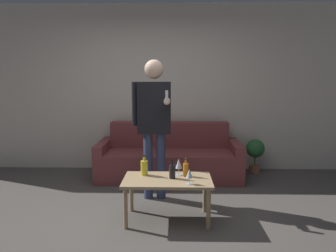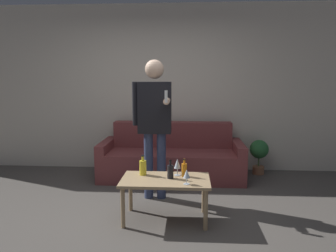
% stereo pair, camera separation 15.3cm
% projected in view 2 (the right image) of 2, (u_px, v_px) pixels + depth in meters
% --- Properties ---
extents(ground_plane, '(16.00, 16.00, 0.00)m').
position_uv_depth(ground_plane, '(135.00, 225.00, 3.41)').
color(ground_plane, '#514C47').
extents(wall_back, '(8.00, 0.06, 2.70)m').
position_uv_depth(wall_back, '(156.00, 88.00, 5.41)').
color(wall_back, beige).
rests_on(wall_back, ground_plane).
extents(couch, '(2.15, 0.86, 0.83)m').
position_uv_depth(couch, '(172.00, 158.00, 5.05)').
color(couch, brown).
rests_on(couch, ground_plane).
extents(coffee_table, '(0.94, 0.55, 0.46)m').
position_uv_depth(coffee_table, '(166.00, 184.00, 3.50)').
color(coffee_table, tan).
rests_on(coffee_table, ground_plane).
extents(bottle_orange, '(0.07, 0.07, 0.20)m').
position_uv_depth(bottle_orange, '(170.00, 171.00, 3.49)').
color(bottle_orange, black).
rests_on(bottle_orange, coffee_table).
extents(bottle_green, '(0.08, 0.08, 0.22)m').
position_uv_depth(bottle_green, '(143.00, 167.00, 3.62)').
color(bottle_green, yellow).
rests_on(bottle_green, coffee_table).
extents(bottle_dark, '(0.06, 0.06, 0.20)m').
position_uv_depth(bottle_dark, '(184.00, 169.00, 3.57)').
color(bottle_dark, orange).
rests_on(bottle_dark, coffee_table).
extents(wine_glass_near, '(0.07, 0.07, 0.19)m').
position_uv_depth(wine_glass_near, '(177.00, 164.00, 3.59)').
color(wine_glass_near, silver).
rests_on(wine_glass_near, coffee_table).
extents(wine_glass_far, '(0.07, 0.07, 0.15)m').
position_uv_depth(wine_glass_far, '(187.00, 174.00, 3.30)').
color(wine_glass_far, silver).
rests_on(wine_glass_far, coffee_table).
extents(person_standing_front, '(0.48, 0.44, 1.75)m').
position_uv_depth(person_standing_front, '(154.00, 117.00, 4.05)').
color(person_standing_front, navy).
rests_on(person_standing_front, ground_plane).
extents(potted_plant, '(0.29, 0.29, 0.55)m').
position_uv_depth(potted_plant, '(259.00, 152.00, 5.19)').
color(potted_plant, '#936042').
rests_on(potted_plant, ground_plane).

